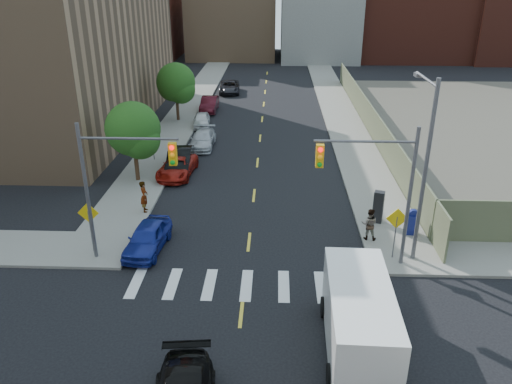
# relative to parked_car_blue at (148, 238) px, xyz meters

# --- Properties ---
(ground) EXTENTS (160.00, 160.00, 0.00)m
(ground) POSITION_rel_parked_car_blue_xyz_m (5.12, -7.00, -0.70)
(ground) COLOR black
(ground) RESTS_ON ground
(sidewalk_nw) EXTENTS (3.50, 73.00, 0.15)m
(sidewalk_nw) POSITION_rel_parked_car_blue_xyz_m (-2.63, 34.50, -0.63)
(sidewalk_nw) COLOR gray
(sidewalk_nw) RESTS_ON ground
(sidewalk_ne) EXTENTS (3.50, 73.00, 0.15)m
(sidewalk_ne) POSITION_rel_parked_car_blue_xyz_m (12.87, 34.50, -0.63)
(sidewalk_ne) COLOR gray
(sidewalk_ne) RESTS_ON ground
(fence_north) EXTENTS (0.12, 44.00, 2.50)m
(fence_north) POSITION_rel_parked_car_blue_xyz_m (14.72, 21.00, 0.55)
(fence_north) COLOR #636D4C
(fence_north) RESTS_ON ground
(building_nw) EXTENTS (22.00, 30.00, 16.00)m
(building_nw) POSITION_rel_parked_car_blue_xyz_m (-16.88, 23.00, 7.30)
(building_nw) COLOR #8C6B4C
(building_nw) RESTS_ON ground
(bg_bldg_west) EXTENTS (14.00, 18.00, 12.00)m
(bg_bldg_west) POSITION_rel_parked_car_blue_xyz_m (-16.88, 63.00, 5.30)
(bg_bldg_west) COLOR #592319
(bg_bldg_west) RESTS_ON ground
(bg_bldg_midwest) EXTENTS (14.00, 16.00, 15.00)m
(bg_bldg_midwest) POSITION_rel_parked_car_blue_xyz_m (-0.88, 65.00, 6.80)
(bg_bldg_midwest) COLOR #8C6B4C
(bg_bldg_midwest) RESTS_ON ground
(bg_bldg_center) EXTENTS (12.00, 16.00, 10.00)m
(bg_bldg_center) POSITION_rel_parked_car_blue_xyz_m (13.12, 63.00, 4.30)
(bg_bldg_center) COLOR gray
(bg_bldg_center) RESTS_ON ground
(bg_bldg_east) EXTENTS (18.00, 18.00, 16.00)m
(bg_bldg_east) POSITION_rel_parked_car_blue_xyz_m (27.12, 65.00, 7.30)
(bg_bldg_east) COLOR #592319
(bg_bldg_east) RESTS_ON ground
(bg_bldg_fareast) EXTENTS (14.00, 16.00, 18.00)m
(bg_bldg_fareast) POSITION_rel_parked_car_blue_xyz_m (43.12, 63.00, 8.30)
(bg_bldg_fareast) COLOR #592319
(bg_bldg_fareast) RESTS_ON ground
(signal_nw) EXTENTS (4.59, 0.30, 7.00)m
(signal_nw) POSITION_rel_parked_car_blue_xyz_m (-0.86, -1.00, 3.82)
(signal_nw) COLOR #59595E
(signal_nw) RESTS_ON ground
(signal_ne) EXTENTS (4.59, 0.30, 7.00)m
(signal_ne) POSITION_rel_parked_car_blue_xyz_m (11.11, -1.00, 3.82)
(signal_ne) COLOR #59595E
(signal_ne) RESTS_ON ground
(streetlight_ne) EXTENTS (0.25, 3.70, 9.00)m
(streetlight_ne) POSITION_rel_parked_car_blue_xyz_m (13.32, -0.10, 4.51)
(streetlight_ne) COLOR #59595E
(streetlight_ne) RESTS_ON ground
(warn_sign_nw) EXTENTS (1.06, 0.06, 2.83)m
(warn_sign_nw) POSITION_rel_parked_car_blue_xyz_m (-2.68, -0.50, 1.29)
(warn_sign_nw) COLOR #59595E
(warn_sign_nw) RESTS_ON ground
(warn_sign_ne) EXTENTS (1.06, 0.06, 2.83)m
(warn_sign_ne) POSITION_rel_parked_car_blue_xyz_m (12.32, -0.50, 1.29)
(warn_sign_ne) COLOR #59595E
(warn_sign_ne) RESTS_ON ground
(warn_sign_midwest) EXTENTS (1.06, 0.06, 2.83)m
(warn_sign_midwest) POSITION_rel_parked_car_blue_xyz_m (-2.68, 13.00, 1.29)
(warn_sign_midwest) COLOR #59595E
(warn_sign_midwest) RESTS_ON ground
(tree_west_near) EXTENTS (3.66, 3.64, 5.52)m
(tree_west_near) POSITION_rel_parked_car_blue_xyz_m (-2.88, 9.05, 2.77)
(tree_west_near) COLOR #332114
(tree_west_near) RESTS_ON ground
(tree_west_far) EXTENTS (3.66, 3.64, 5.52)m
(tree_west_far) POSITION_rel_parked_car_blue_xyz_m (-2.88, 24.05, 2.77)
(tree_west_far) COLOR #332114
(tree_west_far) RESTS_ON ground
(parked_car_blue) EXTENTS (2.04, 4.27, 1.41)m
(parked_car_blue) POSITION_rel_parked_car_blue_xyz_m (0.00, 0.00, 0.00)
(parked_car_blue) COLOR navy
(parked_car_blue) RESTS_ON ground
(parked_car_black) EXTENTS (1.94, 4.81, 1.55)m
(parked_car_black) POSITION_rel_parked_car_blue_xyz_m (-0.38, 11.27, 0.07)
(parked_car_black) COLOR black
(parked_car_black) RESTS_ON ground
(parked_car_red) EXTENTS (2.48, 4.79, 1.29)m
(parked_car_red) POSITION_rel_parked_car_blue_xyz_m (-0.38, 10.19, -0.06)
(parked_car_red) COLOR maroon
(parked_car_red) RESTS_ON ground
(parked_car_silver) EXTENTS (1.88, 4.53, 1.31)m
(parked_car_silver) POSITION_rel_parked_car_blue_xyz_m (0.54, 16.46, -0.05)
(parked_car_silver) COLOR #B1B5BA
(parked_car_silver) RESTS_ON ground
(parked_car_white) EXTENTS (1.82, 3.82, 1.26)m
(parked_car_white) POSITION_rel_parked_car_blue_xyz_m (-0.38, 22.28, -0.07)
(parked_car_white) COLOR silver
(parked_car_white) RESTS_ON ground
(parked_car_maroon) EXTENTS (1.56, 4.46, 1.47)m
(parked_car_maroon) POSITION_rel_parked_car_blue_xyz_m (-0.36, 27.81, 0.03)
(parked_car_maroon) COLOR #410D16
(parked_car_maroon) RESTS_ON ground
(parked_car_grey) EXTENTS (2.63, 5.16, 1.40)m
(parked_car_grey) POSITION_rel_parked_car_blue_xyz_m (0.92, 36.43, -0.01)
(parked_car_grey) COLOR black
(parked_car_grey) RESTS_ON ground
(cargo_van) EXTENTS (2.61, 5.97, 2.71)m
(cargo_van) POSITION_rel_parked_car_blue_xyz_m (9.63, -6.80, 0.72)
(cargo_van) COLOR white
(cargo_van) RESTS_ON ground
(mailbox) EXTENTS (0.62, 0.50, 1.43)m
(mailbox) POSITION_rel_parked_car_blue_xyz_m (13.85, 2.00, 0.14)
(mailbox) COLOR navy
(mailbox) RESTS_ON sidewalk_ne
(payphone) EXTENTS (0.67, 0.61, 1.85)m
(payphone) POSITION_rel_parked_car_blue_xyz_m (12.25, 3.34, 0.37)
(payphone) COLOR black
(payphone) RESTS_ON sidewalk_ne
(pedestrian_west) EXTENTS (0.60, 0.78, 1.90)m
(pedestrian_west) POSITION_rel_parked_car_blue_xyz_m (-1.18, 4.17, 0.39)
(pedestrian_west) COLOR gray
(pedestrian_west) RESTS_ON sidewalk_nw
(pedestrian_east) EXTENTS (0.96, 0.81, 1.73)m
(pedestrian_east) POSITION_rel_parked_car_blue_xyz_m (11.42, 1.33, 0.31)
(pedestrian_east) COLOR gray
(pedestrian_east) RESTS_ON sidewalk_ne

